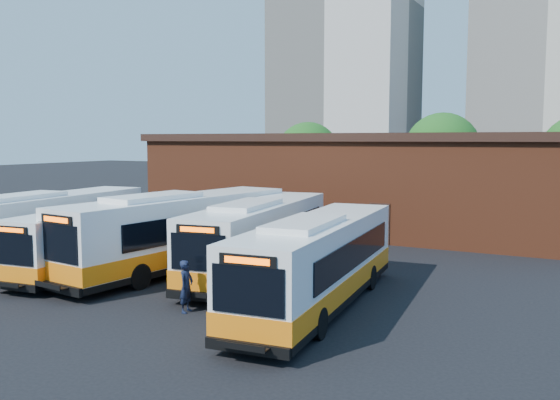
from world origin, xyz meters
The scene contains 11 objects.
ground centered at (0.00, 0.00, 0.00)m, with size 220.00×220.00×0.00m, color black.
bus_farwest centered at (-10.23, 1.89, 1.57)m, with size 3.75×12.87×3.46m.
bus_west centered at (-6.39, 1.90, 1.39)m, with size 3.49×11.43×3.07m.
bus_midwest centered at (-3.10, 3.31, 1.65)m, with size 4.28×13.51×3.63m.
bus_mideast centered at (0.58, 4.42, 1.53)m, with size 4.20×12.57×3.38m.
bus_east centered at (5.10, 0.72, 1.52)m, with size 3.65×12.43×3.34m.
transit_worker centered at (1.30, -2.04, 0.92)m, with size 0.67×0.44×1.84m, color black.
depot_building centered at (0.00, 20.00, 3.26)m, with size 28.60×12.60×6.40m.
tree_west centered at (-10.00, 32.00, 4.64)m, with size 6.00×6.00×7.65m.
tree_mid centered at (2.00, 34.00, 5.08)m, with size 6.56×6.56×8.36m.
tower_left centered at (-22.00, 72.00, 27.84)m, with size 20.00×18.00×56.20m.
Camera 1 is at (13.65, -18.41, 6.03)m, focal length 38.00 mm.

